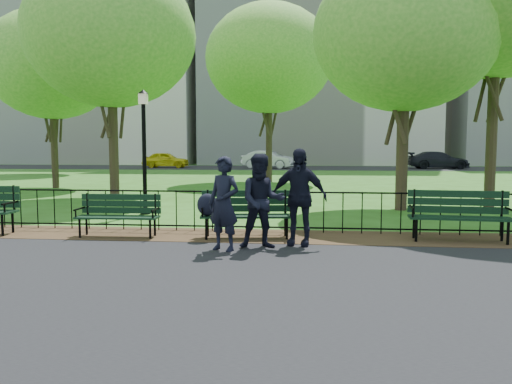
# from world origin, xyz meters

# --- Properties ---
(ground) EXTENTS (120.00, 120.00, 0.00)m
(ground) POSITION_xyz_m (0.00, 0.00, 0.00)
(ground) COLOR #2D5817
(asphalt_path) EXTENTS (60.00, 9.20, 0.01)m
(asphalt_path) POSITION_xyz_m (0.00, -3.40, 0.01)
(asphalt_path) COLOR black
(asphalt_path) RESTS_ON ground
(dirt_strip) EXTENTS (60.00, 1.60, 0.01)m
(dirt_strip) POSITION_xyz_m (0.00, 1.50, 0.01)
(dirt_strip) COLOR #332415
(dirt_strip) RESTS_ON ground
(far_street) EXTENTS (70.00, 9.00, 0.01)m
(far_street) POSITION_xyz_m (0.00, 35.00, 0.01)
(far_street) COLOR black
(far_street) RESTS_ON ground
(iron_fence) EXTENTS (24.06, 0.06, 1.00)m
(iron_fence) POSITION_xyz_m (0.00, 2.00, 0.50)
(iron_fence) COLOR black
(iron_fence) RESTS_ON ground
(apartment_west) EXTENTS (22.00, 15.00, 26.00)m
(apartment_west) POSITION_xyz_m (-22.00, 48.00, 13.00)
(apartment_west) COLOR white
(apartment_west) RESTS_ON ground
(apartment_mid) EXTENTS (24.00, 15.00, 30.00)m
(apartment_mid) POSITION_xyz_m (2.00, 48.00, 15.00)
(apartment_mid) COLOR beige
(apartment_mid) RESTS_ON ground
(park_bench_main) EXTENTS (1.92, 0.79, 1.04)m
(park_bench_main) POSITION_xyz_m (-0.48, 1.23, 0.64)
(park_bench_main) COLOR black
(park_bench_main) RESTS_ON ground
(park_bench_left_a) EXTENTS (1.68, 0.56, 0.95)m
(park_bench_left_a) POSITION_xyz_m (-2.79, 1.21, 0.54)
(park_bench_left_a) COLOR black
(park_bench_left_a) RESTS_ON ground
(park_bench_right_a) EXTENTS (1.94, 0.75, 1.07)m
(park_bench_right_a) POSITION_xyz_m (3.99, 1.40, 0.61)
(park_bench_right_a) COLOR black
(park_bench_right_a) RESTS_ON ground
(lamppost) EXTENTS (0.30, 0.30, 3.38)m
(lamppost) POSITION_xyz_m (-3.37, 4.62, 1.84)
(lamppost) COLOR black
(lamppost) RESTS_ON ground
(tree_near_w) EXTENTS (5.91, 5.91, 8.23)m
(tree_near_w) POSITION_xyz_m (-5.80, 8.55, 5.71)
(tree_near_w) COLOR #2D2116
(tree_near_w) RESTS_ON ground
(tree_near_e) EXTENTS (5.23, 5.23, 7.29)m
(tree_near_e) POSITION_xyz_m (3.78, 6.26, 5.06)
(tree_near_e) COLOR #2D2116
(tree_near_e) RESTS_ON ground
(tree_mid_w) EXTENTS (5.62, 5.62, 7.84)m
(tree_mid_w) POSITION_xyz_m (-10.18, 12.67, 5.44)
(tree_mid_w) COLOR #2D2116
(tree_mid_w) RESTS_ON ground
(tree_far_c) EXTENTS (6.54, 6.54, 9.11)m
(tree_far_c) POSITION_xyz_m (-0.95, 17.35, 6.33)
(tree_far_c) COLOR #2D2116
(tree_far_c) RESTS_ON ground
(tree_far_w) EXTENTS (6.80, 6.80, 9.48)m
(tree_far_w) POSITION_xyz_m (-16.16, 23.83, 6.58)
(tree_far_w) COLOR #2D2116
(tree_far_w) RESTS_ON ground
(person_left) EXTENTS (0.72, 0.62, 1.67)m
(person_left) POSITION_xyz_m (-0.41, 0.04, 0.85)
(person_left) COLOR black
(person_left) RESTS_ON asphalt_path
(person_mid) EXTENTS (0.90, 0.58, 1.71)m
(person_mid) POSITION_xyz_m (0.24, 0.31, 0.87)
(person_mid) COLOR black
(person_mid) RESTS_ON asphalt_path
(person_right) EXTENTS (1.12, 0.64, 1.81)m
(person_right) POSITION_xyz_m (0.89, 0.67, 0.91)
(person_right) COLOR black
(person_right) RESTS_ON asphalt_path
(taxi) EXTENTS (4.07, 1.70, 1.38)m
(taxi) POSITION_xyz_m (-11.28, 34.00, 0.70)
(taxi) COLOR yellow
(taxi) RESTS_ON far_street
(sedan_silver) EXTENTS (4.84, 2.93, 1.51)m
(sedan_silver) POSITION_xyz_m (-2.22, 33.62, 0.76)
(sedan_silver) COLOR #A8ABB0
(sedan_silver) RESTS_ON far_street
(sedan_dark) EXTENTS (5.02, 2.18, 1.44)m
(sedan_dark) POSITION_xyz_m (11.90, 34.30, 0.73)
(sedan_dark) COLOR black
(sedan_dark) RESTS_ON far_street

